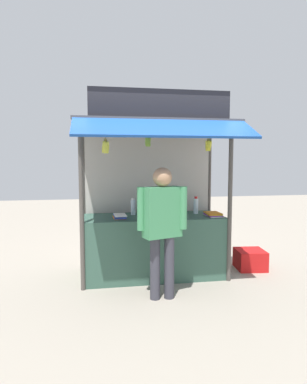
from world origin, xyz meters
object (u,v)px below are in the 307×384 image
object	(u,v)px
banana_bunch_leftmost	(148,142)
plastic_crate	(250,259)
water_bottle_mid_right	(152,208)
vendor_person	(162,221)
water_bottle_center	(133,207)
water_bottle_back_right	(154,205)
banana_bunch_inner_right	(208,146)
magazine_stack_far_left	(120,216)
water_bottle_left	(196,206)
banana_bunch_inner_left	(106,147)
magazine_stack_right	(213,214)
water_bottle_mid_left	(166,203)

from	to	relation	value
banana_bunch_leftmost	plastic_crate	xyz separation A→B (m)	(1.68, 0.53, -1.77)
water_bottle_mid_right	vendor_person	world-z (taller)	vendor_person
banana_bunch_leftmost	plastic_crate	bearing A→B (deg)	17.36
water_bottle_mid_right	water_bottle_center	size ratio (longest dim) A/B	1.04
water_bottle_back_right	banana_bunch_inner_right	size ratio (longest dim) A/B	1.08
vendor_person	banana_bunch_leftmost	bearing A→B (deg)	-89.71
magazine_stack_far_left	banana_bunch_inner_right	distance (m)	1.54
water_bottle_left	banana_bunch_leftmost	world-z (taller)	banana_bunch_leftmost
water_bottle_left	banana_bunch_inner_right	distance (m)	1.07
water_bottle_left	banana_bunch_inner_left	bearing A→B (deg)	-155.66
banana_bunch_inner_right	banana_bunch_leftmost	size ratio (longest dim) A/B	1.23
banana_bunch_inner_right	banana_bunch_leftmost	bearing A→B (deg)	-179.92
water_bottle_mid_right	magazine_stack_right	size ratio (longest dim) A/B	0.83
magazine_stack_far_left	banana_bunch_inner_right	size ratio (longest dim) A/B	1.14
magazine_stack_far_left	plastic_crate	xyz separation A→B (m)	(2.02, 0.13, -0.75)
water_bottle_mid_right	magazine_stack_right	bearing A→B (deg)	-9.07
water_bottle_center	magazine_stack_right	size ratio (longest dim) A/B	0.80
magazine_stack_far_left	banana_bunch_inner_left	world-z (taller)	banana_bunch_inner_left
water_bottle_back_right	plastic_crate	world-z (taller)	water_bottle_back_right
water_bottle_center	magazine_stack_far_left	size ratio (longest dim) A/B	0.77
water_bottle_mid_right	magazine_stack_right	xyz separation A→B (m)	(0.87, -0.14, -0.10)
water_bottle_mid_left	magazine_stack_far_left	bearing A→B (deg)	-152.91
water_bottle_left	banana_bunch_inner_left	world-z (taller)	banana_bunch_inner_left
banana_bunch_inner_left	vendor_person	world-z (taller)	banana_bunch_inner_left
magazine_stack_right	vendor_person	bearing A→B (deg)	-141.96
water_bottle_back_right	banana_bunch_inner_left	size ratio (longest dim) A/B	0.96
water_bottle_back_right	magazine_stack_far_left	distance (m)	0.59
water_bottle_mid_left	plastic_crate	world-z (taller)	water_bottle_mid_left
vendor_person	plastic_crate	xyz separation A→B (m)	(1.57, 0.87, -0.81)
water_bottle_mid_left	vendor_person	distance (m)	1.15
magazine_stack_far_left	plastic_crate	distance (m)	2.16
water_bottle_back_right	vendor_person	size ratio (longest dim) A/B	0.19
water_bottle_left	banana_bunch_leftmost	distance (m)	1.38
water_bottle_left	water_bottle_center	xyz separation A→B (m)	(-0.95, 0.05, -0.00)
banana_bunch_inner_left	water_bottle_mid_left	bearing A→B (deg)	39.47
water_bottle_mid_left	magazine_stack_right	distance (m)	0.74
water_bottle_mid_left	banana_bunch_leftmost	size ratio (longest dim) A/B	1.35
water_bottle_mid_right	banana_bunch_leftmost	bearing A→B (deg)	-105.66
banana_bunch_inner_right	water_bottle_mid_right	bearing A→B (deg)	143.07
banana_bunch_leftmost	banana_bunch_inner_left	bearing A→B (deg)	179.79
water_bottle_center	vendor_person	bearing A→B (deg)	-76.62
water_bottle_mid_left	magazine_stack_right	size ratio (longest dim) A/B	1.00
banana_bunch_inner_right	water_bottle_left	bearing A→B (deg)	87.27
magazine_stack_right	banana_bunch_leftmost	distance (m)	1.47
banana_bunch_inner_left	banana_bunch_leftmost	bearing A→B (deg)	-0.21
water_bottle_mid_left	banana_bunch_inner_right	distance (m)	1.21
water_bottle_left	water_bottle_mid_left	world-z (taller)	water_bottle_mid_left
magazine_stack_far_left	vendor_person	world-z (taller)	vendor_person
water_bottle_mid_left	water_bottle_mid_right	bearing A→B (deg)	-133.84
vendor_person	banana_bunch_inner_left	bearing A→B (deg)	-46.74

